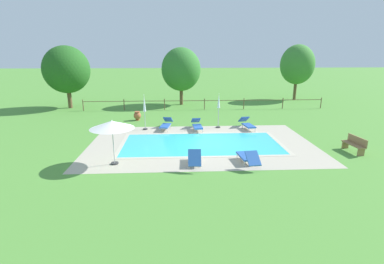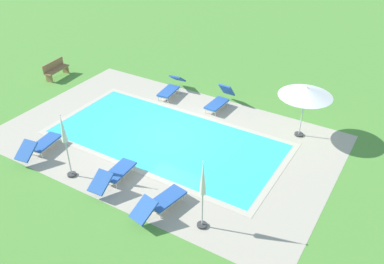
# 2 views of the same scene
# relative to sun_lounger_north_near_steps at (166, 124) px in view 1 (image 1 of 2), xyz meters

# --- Properties ---
(ground_plane) EXTENTS (160.00, 160.00, 0.00)m
(ground_plane) POSITION_rel_sun_lounger_north_near_steps_xyz_m (2.22, -3.56, -0.36)
(ground_plane) COLOR #518E38
(pool_deck_paving) EXTENTS (13.34, 8.45, 0.01)m
(pool_deck_paving) POSITION_rel_sun_lounger_north_near_steps_xyz_m (2.22, -3.56, -0.36)
(pool_deck_paving) COLOR #B2A893
(pool_deck_paving) RESTS_ON ground
(swimming_pool_water) EXTENTS (9.25, 4.35, 0.01)m
(swimming_pool_water) POSITION_rel_sun_lounger_north_near_steps_xyz_m (2.22, -3.56, -0.36)
(swimming_pool_water) COLOR #38C6D1
(swimming_pool_water) RESTS_ON ground
(pool_coping_rim) EXTENTS (9.73, 4.83, 0.01)m
(pool_coping_rim) POSITION_rel_sun_lounger_north_near_steps_xyz_m (2.22, -3.56, -0.35)
(pool_coping_rim) COLOR #C0B59F
(pool_coping_rim) RESTS_ON ground
(sun_lounger_north_near_steps) EXTENTS (0.95, 2.11, 0.78)m
(sun_lounger_north_near_steps) POSITION_rel_sun_lounger_north_near_steps_xyz_m (0.00, 0.00, 0.00)
(sun_lounger_north_near_steps) COLOR #2856A8
(sun_lounger_north_near_steps) RESTS_ON ground
(sun_lounger_north_mid) EXTENTS (0.82, 2.06, 0.83)m
(sun_lounger_north_mid) POSITION_rel_sun_lounger_north_near_steps_xyz_m (4.22, -6.95, 0.01)
(sun_lounger_north_mid) COLOR #2856A8
(sun_lounger_north_mid) RESTS_ON ground
(sun_lounger_north_far) EXTENTS (0.89, 2.09, 0.81)m
(sun_lounger_north_far) POSITION_rel_sun_lounger_north_near_steps_xyz_m (5.78, -0.25, 0.00)
(sun_lounger_north_far) COLOR #2856A8
(sun_lounger_north_far) RESTS_ON ground
(sun_lounger_north_end) EXTENTS (0.66, 1.89, 0.98)m
(sun_lounger_north_end) POSITION_rel_sun_lounger_north_near_steps_xyz_m (1.59, -7.00, 0.03)
(sun_lounger_north_end) COLOR #2856A8
(sun_lounger_north_end) RESTS_ON ground
(sun_lounger_south_near_corner) EXTENTS (0.73, 2.08, 0.76)m
(sun_lounger_south_near_corner) POSITION_rel_sun_lounger_north_near_steps_xyz_m (2.18, -0.34, -0.00)
(sun_lounger_south_near_corner) COLOR #2856A8
(sun_lounger_south_near_corner) RESTS_ON ground
(patio_umbrella_open_foreground) EXTENTS (2.12, 2.12, 2.23)m
(patio_umbrella_open_foreground) POSITION_rel_sun_lounger_north_near_steps_xyz_m (-2.33, -6.61, 1.63)
(patio_umbrella_open_foreground) COLOR #383838
(patio_umbrella_open_foreground) RESTS_ON ground
(patio_umbrella_closed_row_west) EXTENTS (0.32, 0.32, 2.52)m
(patio_umbrella_closed_row_west) POSITION_rel_sun_lounger_north_near_steps_xyz_m (3.76, 0.17, 1.25)
(patio_umbrella_closed_row_west) COLOR #383838
(patio_umbrella_closed_row_west) RESTS_ON ground
(patio_umbrella_closed_row_mid_west) EXTENTS (0.32, 0.32, 2.48)m
(patio_umbrella_closed_row_mid_west) POSITION_rel_sun_lounger_north_near_steps_xyz_m (-1.48, -0.09, 1.21)
(patio_umbrella_closed_row_mid_west) COLOR #383838
(patio_umbrella_closed_row_mid_west) RESTS_ON ground
(wooden_bench_lawn_side) EXTENTS (0.60, 1.54, 0.87)m
(wooden_bench_lawn_side) POSITION_rel_sun_lounger_north_near_steps_xyz_m (10.51, -5.48, 0.10)
(wooden_bench_lawn_side) COLOR #937047
(wooden_bench_lawn_side) RESTS_ON ground
(terracotta_urn_near_fence) EXTENTS (0.58, 0.58, 0.71)m
(terracotta_urn_near_fence) POSITION_rel_sun_lounger_north_near_steps_xyz_m (-2.40, 2.86, 0.02)
(terracotta_urn_near_fence) COLOR #A85B38
(terracotta_urn_near_fence) RESTS_ON ground
(perimeter_fence) EXTENTS (22.74, 0.08, 1.05)m
(perimeter_fence) POSITION_rel_sun_lounger_north_near_steps_xyz_m (3.40, 7.07, 0.34)
(perimeter_fence) COLOR brown
(perimeter_fence) RESTS_ON ground
(tree_far_west) EXTENTS (3.95, 3.95, 5.75)m
(tree_far_west) POSITION_rel_sun_lounger_north_near_steps_xyz_m (1.26, 9.89, 3.21)
(tree_far_west) COLOR brown
(tree_far_west) RESTS_ON ground
(tree_west_mid) EXTENTS (3.71, 3.71, 6.09)m
(tree_west_mid) POSITION_rel_sun_lounger_north_near_steps_xyz_m (14.17, 12.30, 3.55)
(tree_west_mid) COLOR brown
(tree_west_mid) RESTS_ON ground
(tree_centre) EXTENTS (4.33, 4.33, 5.89)m
(tree_centre) POSITION_rel_sun_lounger_north_near_steps_xyz_m (-9.62, 8.59, 3.30)
(tree_centre) COLOR brown
(tree_centre) RESTS_ON ground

